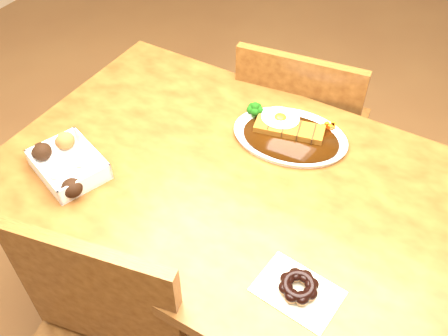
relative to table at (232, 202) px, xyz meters
The scene contains 6 objects.
ground 0.65m from the table, ahead, with size 6.00×6.00×0.00m, color brown.
table is the anchor object (origin of this frame).
chair_far 0.56m from the table, 92.30° to the left, with size 0.47×0.47×0.87m.
katsu_curry_plate 0.25m from the table, 74.27° to the left, with size 0.34×0.27×0.06m.
donut_box 0.44m from the table, 152.40° to the right, with size 0.23×0.20×0.05m.
pon_de_ring 0.38m from the table, 37.41° to the right, with size 0.19×0.14×0.03m.
Camera 1 is at (0.43, -0.76, 1.68)m, focal length 40.00 mm.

